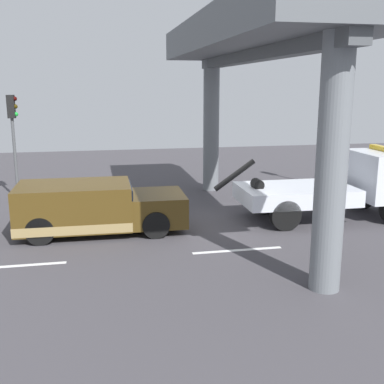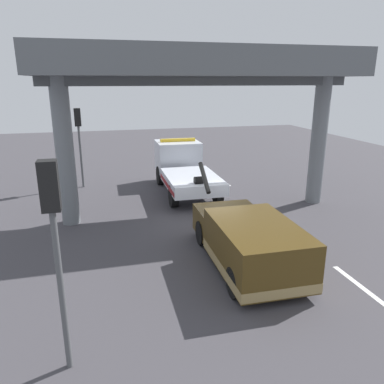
{
  "view_description": "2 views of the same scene",
  "coord_description": "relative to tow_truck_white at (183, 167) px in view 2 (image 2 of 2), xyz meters",
  "views": [
    {
      "loc": [
        -3.81,
        -14.75,
        4.54
      ],
      "look_at": [
        -0.74,
        0.22,
        1.11
      ],
      "focal_mm": 44.21,
      "sensor_mm": 36.0,
      "label": 1
    },
    {
      "loc": [
        -13.55,
        4.26,
        5.51
      ],
      "look_at": [
        0.26,
        0.69,
        1.2
      ],
      "focal_mm": 34.76,
      "sensor_mm": 36.0,
      "label": 2
    }
  ],
  "objects": [
    {
      "name": "lane_stripe_west",
      "position": [
        -10.78,
        -2.57,
        -1.2
      ],
      "size": [
        2.6,
        0.16,
        0.01
      ],
      "primitive_type": "cube",
      "color": "silver",
      "rests_on": "ground"
    },
    {
      "name": "ground_plane",
      "position": [
        -4.78,
        0.01,
        -1.25
      ],
      "size": [
        60.0,
        40.0,
        0.1
      ],
      "primitive_type": "cube",
      "color": "#423F44"
    },
    {
      "name": "lane_stripe_mid",
      "position": [
        -4.78,
        -2.57,
        -1.2
      ],
      "size": [
        2.6,
        0.16,
        0.01
      ],
      "primitive_type": "cube",
      "color": "silver",
      "rests_on": "ground"
    },
    {
      "name": "lane_stripe_east",
      "position": [
        1.22,
        -2.57,
        -1.2
      ],
      "size": [
        2.6,
        0.16,
        0.01
      ],
      "primitive_type": "cube",
      "color": "silver",
      "rests_on": "ground"
    },
    {
      "name": "traffic_light_near",
      "position": [
        -11.76,
        5.11,
        1.87
      ],
      "size": [
        0.39,
        0.32,
        4.21
      ],
      "color": "#515456",
      "rests_on": "ground"
    },
    {
      "name": "overpass_structure",
      "position": [
        -3.59,
        0.01,
        4.66
      ],
      "size": [
        3.6,
        12.91,
        6.74
      ],
      "color": "slate",
      "rests_on": "ground"
    },
    {
      "name": "towed_van_green",
      "position": [
        -8.75,
        0.01,
        -0.42
      ],
      "size": [
        5.23,
        2.29,
        1.58
      ],
      "color": "#4C3814",
      "rests_on": "ground"
    },
    {
      "name": "traffic_light_far",
      "position": [
        1.74,
        5.11,
        1.82
      ],
      "size": [
        0.39,
        0.32,
        4.14
      ],
      "color": "#515456",
      "rests_on": "ground"
    },
    {
      "name": "tow_truck_white",
      "position": [
        0.0,
        0.0,
        0.0
      ],
      "size": [
        7.27,
        2.51,
        2.46
      ],
      "color": "silver",
      "rests_on": "ground"
    }
  ]
}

